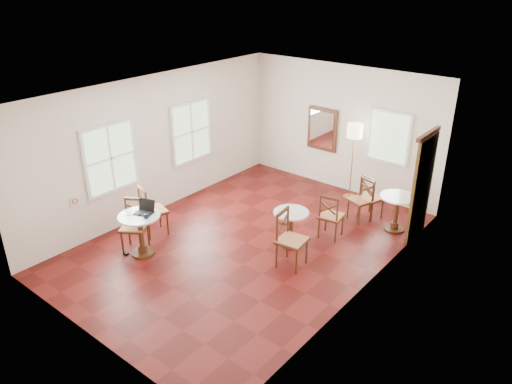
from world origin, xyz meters
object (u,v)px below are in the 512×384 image
cafe_table_back (397,209)px  navy_mug (146,216)px  cafe_table_near (141,230)px  chair_mid_a (331,216)px  cafe_table_mid (291,224)px  laptop (145,210)px  chair_back_b (362,199)px  water_glass (129,213)px  chair_mid_b (291,239)px  mouse (139,214)px  chair_near_b (134,226)px  chair_near_a (152,211)px  floor_lamp (354,136)px  chair_back_a (371,198)px  power_adapter (126,253)px

cafe_table_back → navy_mug: (-3.11, -3.89, 0.39)m
cafe_table_near → chair_mid_a: size_ratio=0.86×
cafe_table_mid → laptop: 2.77m
cafe_table_back → chair_back_b: bearing=-177.8°
cafe_table_near → chair_mid_a: 3.70m
cafe_table_back → water_glass: water_glass is taller
chair_mid_b → cafe_table_near: bearing=114.0°
chair_mid_a → mouse: (-2.43, -2.78, 0.36)m
cafe_table_mid → mouse: size_ratio=7.76×
chair_near_b → laptop: (0.23, 0.11, 0.37)m
chair_near_a → floor_lamp: floor_lamp is taller
cafe_table_near → cafe_table_mid: size_ratio=1.14×
cafe_table_mid → chair_mid_a: (0.45, 0.74, 0.03)m
chair_near_b → laptop: size_ratio=2.56×
chair_mid_a → chair_back_b: chair_mid_a is taller
navy_mug → chair_near_b: bearing=175.5°
cafe_table_back → chair_mid_a: (-0.88, -1.11, 0.00)m
chair_back_a → chair_near_a: bearing=64.8°
floor_lamp → chair_near_b: bearing=-113.6°
mouse → water_glass: bearing=-118.6°
chair_back_b → navy_mug: (-2.33, -3.86, 0.39)m
cafe_table_mid → chair_back_a: 2.14m
chair_near_a → mouse: size_ratio=11.30×
cafe_table_near → chair_mid_b: chair_mid_b is taller
mouse → floor_lamp: bearing=86.2°
chair_mid_b → laptop: size_ratio=2.70×
cafe_table_near → floor_lamp: 5.14m
mouse → water_glass: 0.19m
chair_back_b → mouse: bearing=-103.6°
chair_near_b → mouse: size_ratio=10.88×
navy_mug → water_glass: (-0.34, -0.13, 0.01)m
laptop → mouse: bearing=-110.7°
chair_back_a → laptop: laptop is taller
floor_lamp → mouse: floor_lamp is taller
cafe_table_near → laptop: 0.40m
chair_near_b → navy_mug: 0.56m
chair_mid_a → power_adapter: bearing=39.7°
cafe_table_back → floor_lamp: 2.00m
chair_mid_b → cafe_table_mid: bearing=27.7°
cafe_table_near → chair_near_a: size_ratio=0.78×
cafe_table_near → chair_back_b: 4.63m
cafe_table_mid → navy_mug: bearing=-131.2°
chair_mid_b → floor_lamp: 3.45m
chair_near_b → floor_lamp: (2.04, 4.66, 1.02)m
chair_mid_a → chair_back_b: bearing=-104.5°
chair_near_b → chair_mid_b: (2.63, 1.41, 0.03)m
cafe_table_near → chair_back_b: chair_back_b is taller
cafe_table_back → chair_back_a: 0.70m
floor_lamp → chair_back_b: bearing=-48.7°
chair_mid_a → floor_lamp: bearing=-80.9°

